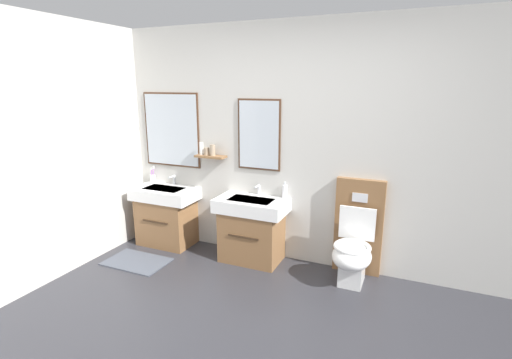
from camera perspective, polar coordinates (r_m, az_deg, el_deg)
name	(u,v)px	position (r m, az deg, el deg)	size (l,w,h in m)	color
wall_back	(308,147)	(4.04, 7.75, 4.91)	(4.61, 0.27, 2.55)	beige
bath_mat	(137,262)	(4.49, -17.46, -11.67)	(0.68, 0.44, 0.01)	#474C56
vanity_sink_left	(167,214)	(4.77, -13.21, -5.07)	(0.77, 0.47, 0.71)	brown
tap_on_left_sink	(173,179)	(4.79, -12.29, 0.11)	(0.03, 0.13, 0.11)	silver
vanity_sink_right	(252,228)	(4.22, -0.59, -7.25)	(0.77, 0.47, 0.71)	brown
tap_on_right_sink	(258,189)	(4.24, 0.33, -1.38)	(0.03, 0.13, 0.11)	silver
toilet	(355,244)	(3.93, 14.60, -9.39)	(0.48, 0.63, 1.00)	brown
toothbrush_cup	(153,178)	(4.96, -15.22, 0.23)	(0.07, 0.07, 0.21)	silver
soap_dispenser	(285,191)	(4.12, 4.33, -1.77)	(0.06, 0.06, 0.18)	white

